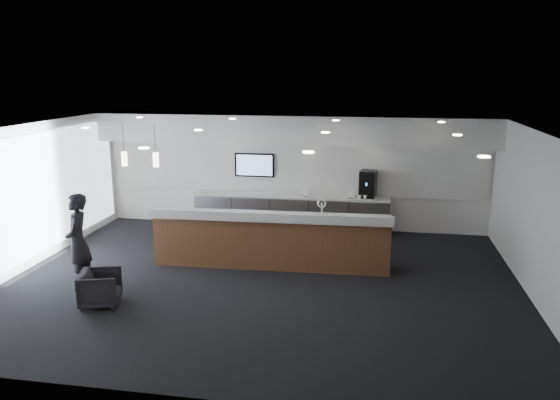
% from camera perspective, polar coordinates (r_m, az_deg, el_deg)
% --- Properties ---
extents(ground, '(10.00, 10.00, 0.00)m').
position_cam_1_polar(ground, '(10.89, -1.91, -8.54)').
color(ground, black).
rests_on(ground, ground).
extents(ceiling, '(10.00, 8.00, 0.02)m').
position_cam_1_polar(ceiling, '(10.16, -2.04, 7.37)').
color(ceiling, black).
rests_on(ceiling, back_wall).
extents(back_wall, '(10.00, 0.02, 3.00)m').
position_cam_1_polar(back_wall, '(14.27, 1.34, 3.03)').
color(back_wall, white).
rests_on(back_wall, ground).
extents(left_wall, '(0.02, 8.00, 3.00)m').
position_cam_1_polar(left_wall, '(12.43, -25.14, 0.20)').
color(left_wall, white).
rests_on(left_wall, ground).
extents(right_wall, '(0.02, 8.00, 3.00)m').
position_cam_1_polar(right_wall, '(10.61, 25.50, -1.92)').
color(right_wall, white).
rests_on(right_wall, ground).
extents(soffit_bulkhead, '(10.00, 0.90, 0.70)m').
position_cam_1_polar(soffit_bulkhead, '(13.67, 1.08, 7.44)').
color(soffit_bulkhead, silver).
rests_on(soffit_bulkhead, back_wall).
extents(alcove_panel, '(9.80, 0.06, 1.40)m').
position_cam_1_polar(alcove_panel, '(14.23, 1.33, 3.40)').
color(alcove_panel, silver).
rests_on(alcove_panel, back_wall).
extents(window_blinds_wall, '(0.04, 7.36, 2.55)m').
position_cam_1_polar(window_blinds_wall, '(12.41, -24.99, 0.19)').
color(window_blinds_wall, silver).
rests_on(window_blinds_wall, left_wall).
extents(back_credenza, '(5.06, 0.66, 0.95)m').
position_cam_1_polar(back_credenza, '(14.15, 1.10, -1.31)').
color(back_credenza, gray).
rests_on(back_credenza, ground).
extents(wall_tv, '(1.05, 0.08, 0.62)m').
position_cam_1_polar(wall_tv, '(14.34, -2.67, 3.67)').
color(wall_tv, black).
rests_on(wall_tv, back_wall).
extents(pendant_left, '(0.12, 0.12, 0.30)m').
position_cam_1_polar(pendant_left, '(11.73, -12.76, 4.16)').
color(pendant_left, '#FFE8C6').
rests_on(pendant_left, ceiling).
extents(pendant_right, '(0.12, 0.12, 0.30)m').
position_cam_1_polar(pendant_right, '(12.02, -15.85, 4.19)').
color(pendant_right, '#FFE8C6').
rests_on(pendant_right, ceiling).
extents(ceiling_can_lights, '(7.00, 5.00, 0.02)m').
position_cam_1_polar(ceiling_can_lights, '(10.16, -2.04, 7.20)').
color(ceiling_can_lights, white).
rests_on(ceiling_can_lights, ceiling).
extents(service_counter, '(5.05, 1.02, 1.49)m').
position_cam_1_polar(service_counter, '(11.56, -0.91, -4.18)').
color(service_counter, '#50331A').
rests_on(service_counter, ground).
extents(coffee_machine, '(0.45, 0.54, 0.68)m').
position_cam_1_polar(coffee_machine, '(13.87, 9.18, 1.66)').
color(coffee_machine, black).
rests_on(coffee_machine, back_credenza).
extents(info_sign_left, '(0.16, 0.03, 0.21)m').
position_cam_1_polar(info_sign_left, '(13.84, 2.66, 0.82)').
color(info_sign_left, white).
rests_on(info_sign_left, back_credenza).
extents(info_sign_right, '(0.16, 0.03, 0.21)m').
position_cam_1_polar(info_sign_right, '(13.73, 7.48, 0.61)').
color(info_sign_right, white).
rests_on(info_sign_right, back_credenza).
extents(armchair, '(0.85, 0.84, 0.62)m').
position_cam_1_polar(armchair, '(10.28, -18.27, -8.72)').
color(armchair, black).
rests_on(armchair, ground).
extents(lounge_guest, '(0.65, 0.78, 1.83)m').
position_cam_1_polar(lounge_guest, '(11.02, -20.37, -4.07)').
color(lounge_guest, black).
rests_on(lounge_guest, ground).
extents(cup_0, '(0.11, 0.11, 0.10)m').
position_cam_1_polar(cup_0, '(13.75, 8.88, 0.34)').
color(cup_0, white).
rests_on(cup_0, back_credenza).
extents(cup_1, '(0.15, 0.15, 0.10)m').
position_cam_1_polar(cup_1, '(13.75, 8.30, 0.36)').
color(cup_1, white).
rests_on(cup_1, back_credenza).
extents(cup_2, '(0.13, 0.13, 0.10)m').
position_cam_1_polar(cup_2, '(13.75, 7.71, 0.38)').
color(cup_2, white).
rests_on(cup_2, back_credenza).
extents(cup_3, '(0.14, 0.14, 0.10)m').
position_cam_1_polar(cup_3, '(13.76, 7.13, 0.41)').
color(cup_3, white).
rests_on(cup_3, back_credenza).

